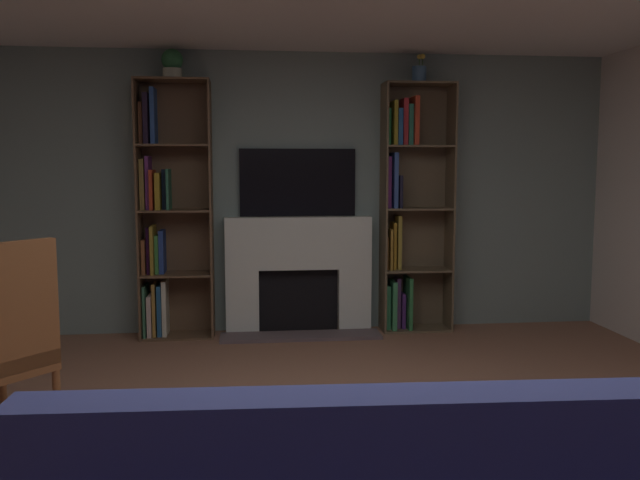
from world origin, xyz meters
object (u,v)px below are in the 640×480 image
Objects in this scene: bookshelf_right at (407,209)px; fireplace at (299,273)px; vase_with_flowers at (419,73)px; potted_plant at (172,64)px; tv at (298,183)px; bookshelf_left at (166,218)px.

fireplace is at bearing 179.31° from bookshelf_right.
potted_plant is at bearing -179.98° from vase_with_flowers.
vase_with_flowers is at bearing 0.02° from potted_plant.
tv is 4.09× the size of potted_plant.
vase_with_flowers is (0.08, -0.04, 1.23)m from bookshelf_right.
potted_plant is 1.00× the size of vase_with_flowers.
bookshelf_right is 8.83× the size of vase_with_flowers.
potted_plant is (0.09, -0.03, 1.34)m from bookshelf_left.
fireplace is at bearing -90.00° from tv.
vase_with_flowers is at bearing -0.64° from bookshelf_left.
bookshelf_right is at bearing 1.05° from potted_plant.
potted_plant is (-2.10, -0.04, 1.28)m from bookshelf_right.
fireplace is at bearing 2.66° from potted_plant.
bookshelf_left reaches higher than fireplace.
potted_plant is (-1.09, -0.05, 1.85)m from fireplace.
bookshelf_left is 1.34m from potted_plant.
fireplace is 0.83m from tv.
tv is at bearing 4.55° from bookshelf_left.
bookshelf_left is 8.83× the size of vase_with_flowers.
bookshelf_left is (-1.18, -0.02, 0.51)m from fireplace.
potted_plant reaches higher than bookshelf_left.
tv is 1.04m from bookshelf_right.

